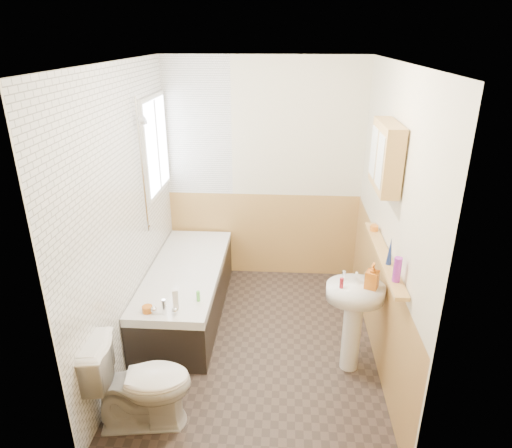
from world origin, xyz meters
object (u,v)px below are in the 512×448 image
(bathtub, at_px, (187,290))
(medicine_cabinet, at_px, (386,156))
(pine_shelf, at_px, (384,256))
(sink, at_px, (354,310))
(toilet, at_px, (140,383))

(bathtub, bearing_deg, medicine_cabinet, -15.77)
(bathtub, xyz_separation_m, pine_shelf, (1.77, -0.69, 0.80))
(bathtub, bearing_deg, sink, -24.67)
(bathtub, xyz_separation_m, sink, (1.57, -0.72, 0.31))
(toilet, xyz_separation_m, medicine_cabinet, (1.77, 0.95, 1.46))
(pine_shelf, bearing_deg, toilet, -157.22)
(toilet, bearing_deg, sink, -73.26)
(bathtub, distance_m, pine_shelf, 2.06)
(sink, relative_size, pine_shelf, 0.71)
(medicine_cabinet, bearing_deg, bathtub, 164.23)
(bathtub, height_order, sink, sink)
(bathtub, relative_size, pine_shelf, 1.41)
(bathtub, height_order, medicine_cabinet, medicine_cabinet)
(sink, bearing_deg, medicine_cabinet, 39.13)
(toilet, bearing_deg, bathtub, -8.73)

